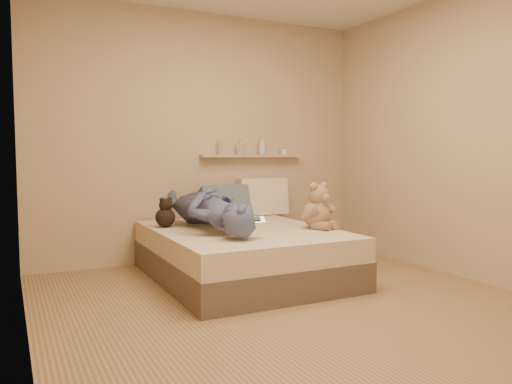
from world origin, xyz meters
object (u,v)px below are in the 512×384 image
wall_shelf (252,156)px  person (209,208)px  game_console (255,220)px  pillow_cream (263,197)px  dark_plush (165,214)px  teddy_bear (318,209)px  bed (242,253)px  pillow_grey (226,203)px

wall_shelf → person: bearing=-136.2°
game_console → pillow_cream: size_ratio=0.32×
dark_plush → teddy_bear: bearing=-29.3°
dark_plush → wall_shelf: size_ratio=0.23×
person → wall_shelf: (0.81, 0.78, 0.46)m
bed → person: (-0.26, 0.13, 0.41)m
bed → dark_plush: 0.79m
teddy_bear → pillow_grey: teddy_bear is taller
game_console → person: person is taller
dark_plush → pillow_grey: pillow_grey is taller
bed → dark_plush: dark_plush is taller
teddy_bear → person: teddy_bear is taller
bed → game_console: game_console is taller
teddy_bear → dark_plush: (-1.22, 0.68, -0.05)m
teddy_bear → pillow_cream: (0.02, 1.12, 0.03)m
teddy_bear → person: 0.98m
game_console → person: (-0.11, 0.68, 0.04)m
teddy_bear → wall_shelf: 1.29m
bed → teddy_bear: bearing=-25.1°
pillow_grey → wall_shelf: 0.67m
pillow_grey → wall_shelf: size_ratio=0.42×
bed → pillow_grey: bearing=78.9°
bed → pillow_grey: size_ratio=3.80×
dark_plush → wall_shelf: wall_shelf is taller
wall_shelf → pillow_cream: bearing=-40.7°
game_console → dark_plush: size_ratio=0.64×
dark_plush → pillow_grey: size_ratio=0.56×
bed → pillow_grey: 0.81m
pillow_cream → wall_shelf: bearing=139.3°
wall_shelf → pillow_grey: bearing=-152.2°
dark_plush → pillow_cream: (1.23, 0.44, 0.08)m
teddy_bear → pillow_grey: (-0.49, 0.98, -0.00)m
teddy_bear → bed: bearing=154.9°
pillow_grey → game_console: bearing=-102.9°
pillow_grey → person: bearing=-125.4°
bed → pillow_grey: (0.13, 0.69, 0.40)m
person → wall_shelf: bearing=-134.2°
bed → teddy_bear: 0.79m
pillow_cream → person: (-0.90, -0.70, -0.01)m
dark_plush → bed: bearing=-33.5°
bed → person: person is taller
person → bed: bearing=155.5°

